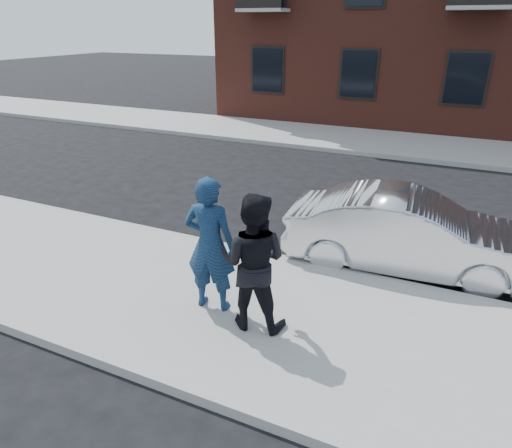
% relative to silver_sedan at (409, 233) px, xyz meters
% --- Properties ---
extents(ground, '(100.00, 100.00, 0.00)m').
position_rel_silver_sedan_xyz_m(ground, '(0.20, -2.30, -0.69)').
color(ground, black).
rests_on(ground, ground).
extents(near_sidewalk, '(50.00, 3.50, 0.15)m').
position_rel_silver_sedan_xyz_m(near_sidewalk, '(0.20, -2.55, -0.62)').
color(near_sidewalk, gray).
rests_on(near_sidewalk, ground).
extents(near_curb, '(50.00, 0.10, 0.15)m').
position_rel_silver_sedan_xyz_m(near_curb, '(0.20, -0.75, -0.62)').
color(near_curb, '#999691').
rests_on(near_curb, ground).
extents(far_sidewalk, '(50.00, 3.50, 0.15)m').
position_rel_silver_sedan_xyz_m(far_sidewalk, '(0.20, 8.95, -0.62)').
color(far_sidewalk, gray).
rests_on(far_sidewalk, ground).
extents(far_curb, '(50.00, 0.10, 0.15)m').
position_rel_silver_sedan_xyz_m(far_curb, '(0.20, 7.15, -0.62)').
color(far_curb, '#999691').
rests_on(far_curb, ground).
extents(silver_sedan, '(4.29, 1.77, 1.38)m').
position_rel_silver_sedan_xyz_m(silver_sedan, '(0.00, 0.00, 0.00)').
color(silver_sedan, silver).
rests_on(silver_sedan, ground).
extents(man_hoodie, '(0.79, 0.57, 2.02)m').
position_rel_silver_sedan_xyz_m(man_hoodie, '(-2.40, -2.65, 0.47)').
color(man_hoodie, navy).
rests_on(man_hoodie, near_sidewalk).
extents(man_peacoat, '(1.04, 0.87, 1.94)m').
position_rel_silver_sedan_xyz_m(man_peacoat, '(-1.67, -2.79, 0.43)').
color(man_peacoat, black).
rests_on(man_peacoat, near_sidewalk).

